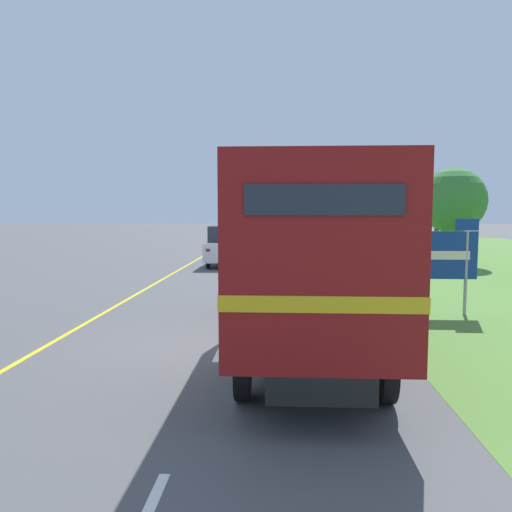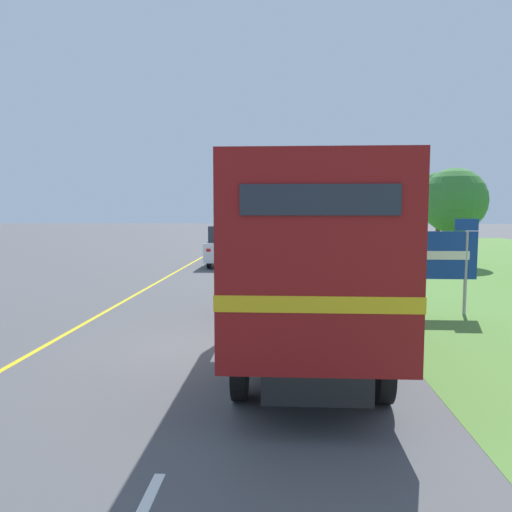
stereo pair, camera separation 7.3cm
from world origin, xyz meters
name	(u,v)px [view 1 (the left image)]	position (x,y,z in m)	size (l,w,h in m)	color
ground_plane	(222,346)	(0.00, 0.00, 0.00)	(200.00, 200.00, 0.00)	#515154
edge_line_yellow	(181,268)	(-3.70, 13.91, 0.00)	(0.12, 58.18, 0.01)	yellow
centre_dash_near	(223,344)	(0.00, 0.21, 0.00)	(0.12, 2.60, 0.01)	white
centre_dash_mid_a	(246,293)	(0.00, 6.81, 0.00)	(0.12, 2.60, 0.01)	white
centre_dash_mid_b	(256,270)	(0.00, 13.41, 0.00)	(0.12, 2.60, 0.01)	white
centre_dash_far	(262,257)	(0.00, 20.01, 0.00)	(0.12, 2.60, 0.01)	white
centre_dash_farthest	(266,249)	(0.00, 26.61, 0.00)	(0.12, 2.60, 0.01)	white
horse_trailer_truck	(306,253)	(1.73, -0.29, 2.00)	(2.48, 8.83, 3.57)	black
lead_car_white	(226,246)	(-1.65, 15.47, 1.03)	(1.80, 4.51, 2.07)	black
highway_sign	(443,257)	(5.61, 3.56, 1.59)	(1.92, 0.09, 2.62)	#9E9EA3
roadside_tree_mid	(453,201)	(10.11, 16.40, 3.34)	(3.38, 3.38, 5.04)	#4C3823
roadside_tree_far	(438,198)	(11.94, 25.02, 3.70)	(3.50, 3.50, 5.46)	brown
delineator_post	(404,308)	(4.18, 1.80, 0.51)	(0.08, 0.08, 0.95)	white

